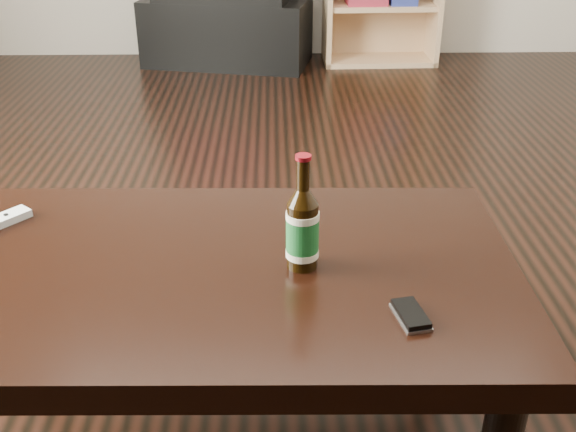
{
  "coord_description": "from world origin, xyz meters",
  "views": [
    {
      "loc": [
        -0.16,
        -1.98,
        1.25
      ],
      "look_at": [
        -0.14,
        -0.76,
        0.61
      ],
      "focal_mm": 42.0,
      "sensor_mm": 36.0,
      "label": 1
    }
  ],
  "objects_px": {
    "tv_stand": "(228,31)",
    "beer_bottle": "(302,229)",
    "coffee_table": "(216,289)",
    "phone": "(411,315)"
  },
  "relations": [
    {
      "from": "tv_stand",
      "to": "beer_bottle",
      "type": "height_order",
      "value": "beer_bottle"
    },
    {
      "from": "tv_stand",
      "to": "coffee_table",
      "type": "relative_size",
      "value": 0.84
    },
    {
      "from": "beer_bottle",
      "to": "phone",
      "type": "distance_m",
      "value": 0.29
    },
    {
      "from": "coffee_table",
      "to": "phone",
      "type": "xyz_separation_m",
      "value": [
        0.38,
        -0.2,
        0.07
      ]
    },
    {
      "from": "phone",
      "to": "beer_bottle",
      "type": "bearing_deg",
      "value": 123.9
    },
    {
      "from": "coffee_table",
      "to": "beer_bottle",
      "type": "height_order",
      "value": "beer_bottle"
    },
    {
      "from": "beer_bottle",
      "to": "phone",
      "type": "xyz_separation_m",
      "value": [
        0.2,
        -0.19,
        -0.08
      ]
    },
    {
      "from": "tv_stand",
      "to": "beer_bottle",
      "type": "xyz_separation_m",
      "value": [
        0.37,
        -3.5,
        0.36
      ]
    },
    {
      "from": "tv_stand",
      "to": "beer_bottle",
      "type": "relative_size",
      "value": 4.35
    },
    {
      "from": "coffee_table",
      "to": "phone",
      "type": "height_order",
      "value": "phone"
    }
  ]
}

